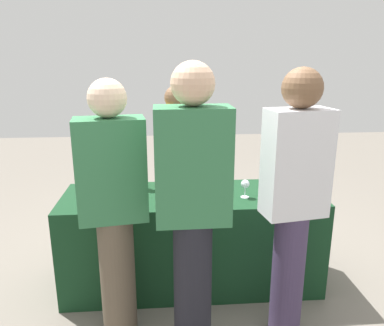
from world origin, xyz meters
name	(u,v)px	position (x,y,z in m)	size (l,w,h in m)	color
ground_plane	(192,281)	(0.00, 0.00, 0.00)	(12.00, 12.00, 0.00)	slate
tasting_table	(192,239)	(0.00, 0.00, 0.38)	(1.98, 0.65, 0.76)	#14381E
wine_bottle_0	(125,175)	(-0.52, 0.15, 0.88)	(0.07, 0.07, 0.33)	black
wine_bottle_1	(141,175)	(-0.39, 0.16, 0.87)	(0.07, 0.07, 0.31)	black
wine_bottle_2	(164,175)	(-0.21, 0.17, 0.87)	(0.07, 0.07, 0.30)	black
wine_bottle_3	(192,177)	(0.01, 0.10, 0.87)	(0.07, 0.07, 0.30)	black
wine_glass_0	(114,187)	(-0.58, -0.09, 0.87)	(0.08, 0.08, 0.15)	silver
wine_glass_1	(136,191)	(-0.41, -0.15, 0.85)	(0.07, 0.07, 0.13)	silver
wine_glass_2	(197,188)	(0.02, -0.15, 0.86)	(0.06, 0.06, 0.14)	silver
wine_glass_3	(245,185)	(0.39, -0.09, 0.86)	(0.06, 0.06, 0.14)	silver
wine_glass_4	(264,185)	(0.53, -0.11, 0.86)	(0.06, 0.06, 0.14)	silver
server_pouring	(177,163)	(-0.09, 0.59, 0.85)	(0.37, 0.24, 1.54)	brown
guest_0	(114,206)	(-0.52, -0.55, 0.90)	(0.43, 0.28, 1.66)	brown
guest_1	(193,206)	(-0.05, -0.72, 0.96)	(0.42, 0.24, 1.76)	black
guest_2	(294,199)	(0.56, -0.64, 0.95)	(0.40, 0.26, 1.72)	#3F3351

